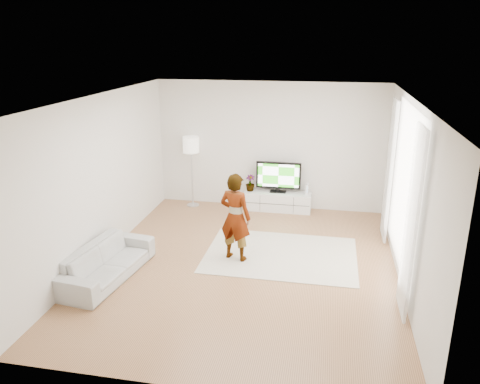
% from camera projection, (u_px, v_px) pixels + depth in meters
% --- Properties ---
extents(floor, '(6.00, 6.00, 0.00)m').
position_uv_depth(floor, '(245.00, 265.00, 7.93)').
color(floor, '#B07C4F').
rests_on(floor, ground).
extents(ceiling, '(6.00, 6.00, 0.00)m').
position_uv_depth(ceiling, '(246.00, 99.00, 7.05)').
color(ceiling, white).
rests_on(ceiling, wall_back).
extents(wall_left, '(0.02, 6.00, 2.80)m').
position_uv_depth(wall_left, '(101.00, 178.00, 7.94)').
color(wall_left, silver).
rests_on(wall_left, floor).
extents(wall_right, '(0.02, 6.00, 2.80)m').
position_uv_depth(wall_right, '(408.00, 196.00, 7.04)').
color(wall_right, silver).
rests_on(wall_right, floor).
extents(wall_back, '(5.00, 0.02, 2.80)m').
position_uv_depth(wall_back, '(270.00, 146.00, 10.29)').
color(wall_back, silver).
rests_on(wall_back, floor).
extents(wall_front, '(5.00, 0.02, 2.80)m').
position_uv_depth(wall_front, '(192.00, 276.00, 4.70)').
color(wall_front, silver).
rests_on(wall_front, floor).
extents(window, '(0.01, 2.60, 2.50)m').
position_uv_depth(window, '(405.00, 187.00, 7.31)').
color(window, white).
rests_on(window, wall_right).
extents(curtain_near, '(0.04, 0.70, 2.60)m').
position_uv_depth(curtain_near, '(411.00, 224.00, 6.15)').
color(curtain_near, white).
rests_on(curtain_near, floor).
extents(curtain_far, '(0.04, 0.70, 2.60)m').
position_uv_depth(curtain_far, '(389.00, 171.00, 8.57)').
color(curtain_far, white).
rests_on(curtain_far, floor).
extents(media_console, '(1.47, 0.42, 0.41)m').
position_uv_depth(media_console, '(278.00, 201.00, 10.40)').
color(media_console, silver).
rests_on(media_console, floor).
extents(television, '(0.98, 0.19, 0.68)m').
position_uv_depth(television, '(278.00, 176.00, 10.25)').
color(television, black).
rests_on(television, media_console).
extents(game_console, '(0.07, 0.17, 0.23)m').
position_uv_depth(game_console, '(307.00, 189.00, 10.19)').
color(game_console, white).
rests_on(game_console, media_console).
extents(potted_plant, '(0.21, 0.21, 0.36)m').
position_uv_depth(potted_plant, '(250.00, 183.00, 10.39)').
color(potted_plant, '#3F7238').
rests_on(potted_plant, media_console).
extents(rug, '(2.65, 1.91, 0.01)m').
position_uv_depth(rug, '(281.00, 255.00, 8.30)').
color(rug, beige).
rests_on(rug, floor).
extents(player, '(0.64, 0.51, 1.54)m').
position_uv_depth(player, '(235.00, 217.00, 7.92)').
color(player, '#334772').
rests_on(player, rug).
extents(sofa, '(0.96, 1.94, 0.54)m').
position_uv_depth(sofa, '(107.00, 262.00, 7.45)').
color(sofa, '#B6B7B1').
rests_on(sofa, floor).
extents(floor_lamp, '(0.35, 0.35, 1.60)m').
position_uv_depth(floor_lamp, '(191.00, 148.00, 10.33)').
color(floor_lamp, silver).
rests_on(floor_lamp, floor).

